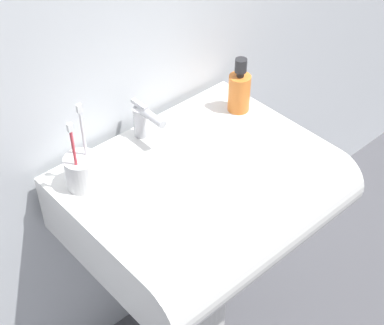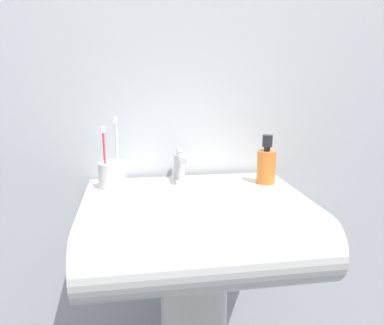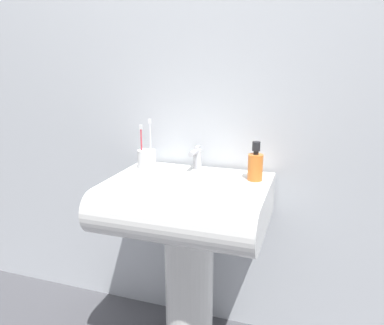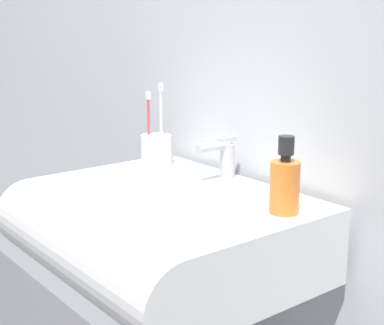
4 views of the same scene
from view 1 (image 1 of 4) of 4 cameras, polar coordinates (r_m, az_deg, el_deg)
The scene contains 5 objects.
sink_pedestal at distance 1.80m, azimuth 0.02°, elevation -11.84°, with size 0.21×0.21×0.63m, color white.
sink_basin at distance 1.47m, azimuth 1.60°, elevation -3.77°, with size 0.64×0.52×0.17m.
faucet at distance 1.50m, azimuth -4.74°, elevation 4.15°, with size 0.04×0.12×0.10m.
toothbrush_cup at distance 1.39m, azimuth -10.57°, elevation -0.80°, with size 0.08×0.08×0.22m.
soap_bottle at distance 1.60m, azimuth 4.61°, elevation 6.99°, with size 0.06×0.06×0.16m.
Camera 1 is at (-0.73, -0.81, 1.75)m, focal length 55.00 mm.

